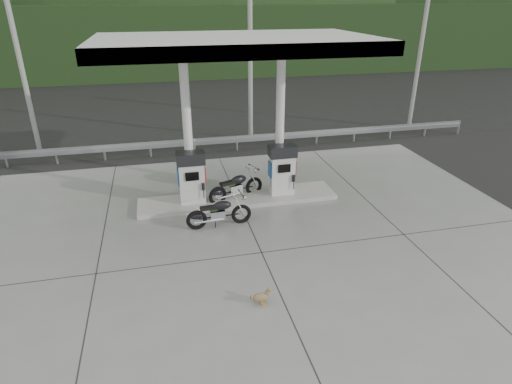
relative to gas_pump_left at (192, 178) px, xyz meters
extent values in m
plane|color=black|center=(1.60, -2.50, -1.07)|extent=(160.00, 160.00, 0.00)
cube|color=slate|center=(1.60, -2.50, -1.06)|extent=(18.00, 14.00, 0.02)
cube|color=#9D9992|center=(1.60, 0.00, -0.98)|extent=(7.00, 1.40, 0.15)
cylinder|color=white|center=(0.00, 0.40, 1.60)|extent=(0.30, 0.30, 5.00)
cylinder|color=white|center=(3.20, 0.40, 1.60)|extent=(0.30, 0.30, 5.00)
cube|color=silver|center=(1.60, 0.00, 4.30)|extent=(8.50, 5.00, 0.40)
cube|color=black|center=(1.60, 9.00, -1.07)|extent=(60.00, 7.00, 0.01)
cylinder|color=gray|center=(-6.40, 7.00, 2.93)|extent=(0.22, 0.22, 8.00)
cylinder|color=gray|center=(3.60, 7.00, 2.93)|extent=(0.22, 0.22, 8.00)
cylinder|color=gray|center=(12.60, 7.00, 2.93)|extent=(0.22, 0.22, 8.00)
cube|color=black|center=(1.60, 27.50, 1.93)|extent=(80.00, 6.00, 6.00)
camera|label=1|loc=(-0.91, -13.55, 5.61)|focal=30.00mm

